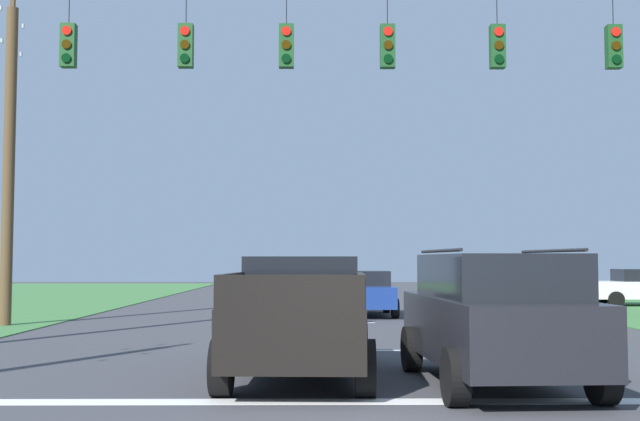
% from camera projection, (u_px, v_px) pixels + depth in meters
% --- Properties ---
extents(stop_bar_stripe, '(15.52, 0.45, 0.01)m').
position_uv_depth(stop_bar_stripe, '(360.00, 402.00, 10.61)').
color(stop_bar_stripe, white).
rests_on(stop_bar_stripe, ground).
extents(lane_dash_0, '(2.50, 0.15, 0.01)m').
position_uv_depth(lane_dash_0, '(343.00, 350.00, 16.59)').
color(lane_dash_0, white).
rests_on(lane_dash_0, ground).
extents(lane_dash_1, '(2.50, 0.15, 0.01)m').
position_uv_depth(lane_dash_1, '(334.00, 323.00, 23.97)').
color(lane_dash_1, white).
rests_on(lane_dash_1, ground).
extents(lane_dash_2, '(2.50, 0.15, 0.01)m').
position_uv_depth(lane_dash_2, '(328.00, 307.00, 31.81)').
color(lane_dash_2, white).
rests_on(lane_dash_2, ground).
extents(lane_dash_3, '(2.50, 0.15, 0.01)m').
position_uv_depth(lane_dash_3, '(327.00, 302.00, 35.53)').
color(lane_dash_3, white).
rests_on(lane_dash_3, ground).
extents(overhead_signal_span, '(18.22, 0.31, 7.96)m').
position_uv_depth(overhead_signal_span, '(351.00, 133.00, 17.14)').
color(overhead_signal_span, brown).
rests_on(overhead_signal_span, ground).
extents(pickup_truck, '(2.44, 5.47, 1.95)m').
position_uv_depth(pickup_truck, '(301.00, 317.00, 12.97)').
color(pickup_truck, black).
rests_on(pickup_truck, ground).
extents(suv_black, '(2.41, 4.89, 2.05)m').
position_uv_depth(suv_black, '(495.00, 315.00, 11.96)').
color(suv_black, black).
rests_on(suv_black, ground).
extents(distant_car_oncoming, '(2.05, 4.32, 1.52)m').
position_uv_depth(distant_car_oncoming, '(364.00, 292.00, 27.16)').
color(distant_car_oncoming, navy).
rests_on(distant_car_oncoming, ground).
extents(utility_pole_near_left, '(0.33, 1.80, 9.93)m').
position_uv_depth(utility_pole_near_left, '(9.00, 158.00, 22.95)').
color(utility_pole_near_left, brown).
rests_on(utility_pole_near_left, ground).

